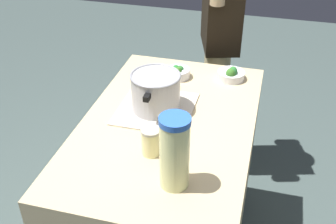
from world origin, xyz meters
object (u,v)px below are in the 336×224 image
Objects in this scene: mason_jar at (151,141)px; broccoli_bowl_front at (178,72)px; person_cook at (220,38)px; cooking_pot at (156,91)px; broccoli_bowl_center at (231,74)px; lemonade_pitcher at (175,152)px.

mason_jar reaches higher than broccoli_bowl_front.
person_cook is (1.14, -0.09, -0.04)m from mason_jar.
cooking_pot is 0.33m from broccoli_bowl_front.
mason_jar is 0.71m from broccoli_bowl_center.
mason_jar is 0.92× the size of broccoli_bowl_front.
broccoli_bowl_front is 0.07× the size of person_cook.
lemonade_pitcher is 0.83m from broccoli_bowl_center.
broccoli_bowl_center is (0.82, -0.09, -0.11)m from lemonade_pitcher.
cooking_pot is 1.03× the size of lemonade_pitcher.
broccoli_bowl_front is 0.27m from broccoli_bowl_center.
broccoli_bowl_center reaches higher than broccoli_bowl_front.
lemonade_pitcher is at bearing -138.12° from mason_jar.
lemonade_pitcher is at bearing -167.17° from broccoli_bowl_front.
person_cook is at bearing 15.87° from broccoli_bowl_center.
broccoli_bowl_front is 0.53m from person_cook.
lemonade_pitcher is 0.80m from broccoli_bowl_front.
lemonade_pitcher reaches higher than broccoli_bowl_center.
person_cook is at bearing -4.50° from mason_jar.
person_cook is (1.29, 0.04, -0.12)m from lemonade_pitcher.
broccoli_bowl_front is at bearing 4.27° from mason_jar.
lemonade_pitcher reaches higher than mason_jar.
cooking_pot reaches higher than broccoli_bowl_center.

